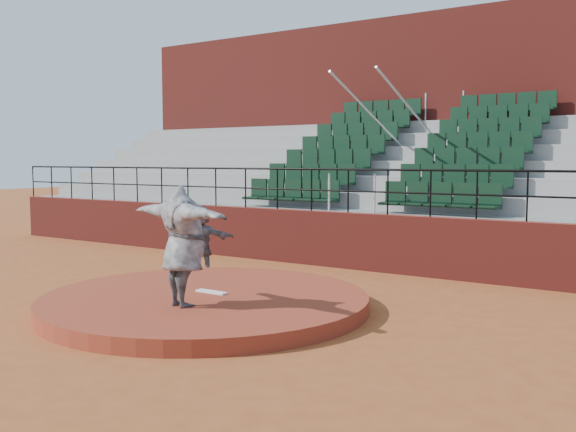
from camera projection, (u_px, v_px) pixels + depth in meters
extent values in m
plane|color=#9B4B23|center=(206.00, 309.00, 10.85)|extent=(90.00, 90.00, 0.00)
cylinder|color=maroon|center=(206.00, 302.00, 10.84)|extent=(5.50, 5.50, 0.25)
cube|color=white|center=(211.00, 292.00, 10.95)|extent=(0.60, 0.15, 0.03)
cube|color=maroon|center=(348.00, 240.00, 14.93)|extent=(24.00, 0.30, 1.30)
cylinder|color=black|center=(348.00, 169.00, 14.79)|extent=(24.00, 0.05, 0.05)
cylinder|color=black|center=(348.00, 191.00, 14.83)|extent=(24.00, 0.04, 0.04)
cylinder|color=black|center=(33.00, 182.00, 21.50)|extent=(0.04, 0.04, 1.00)
cylinder|color=black|center=(52.00, 182.00, 20.94)|extent=(0.04, 0.04, 1.00)
cylinder|color=black|center=(71.00, 183.00, 20.39)|extent=(0.04, 0.04, 1.00)
cylinder|color=black|center=(92.00, 183.00, 19.83)|extent=(0.04, 0.04, 1.00)
cylinder|color=black|center=(114.00, 184.00, 19.28)|extent=(0.04, 0.04, 1.00)
cylinder|color=black|center=(137.00, 185.00, 18.72)|extent=(0.04, 0.04, 1.00)
cylinder|color=black|center=(162.00, 185.00, 18.17)|extent=(0.04, 0.04, 1.00)
cylinder|color=black|center=(188.00, 186.00, 17.61)|extent=(0.04, 0.04, 1.00)
cylinder|color=black|center=(216.00, 187.00, 17.05)|extent=(0.04, 0.04, 1.00)
cylinder|color=black|center=(246.00, 188.00, 16.50)|extent=(0.04, 0.04, 1.00)
cylinder|color=black|center=(277.00, 189.00, 15.94)|extent=(0.04, 0.04, 1.00)
cylinder|color=black|center=(312.00, 190.00, 15.39)|extent=(0.04, 0.04, 1.00)
cylinder|color=black|center=(348.00, 191.00, 14.83)|extent=(0.04, 0.04, 1.00)
cylinder|color=black|center=(388.00, 192.00, 14.27)|extent=(0.04, 0.04, 1.00)
cylinder|color=black|center=(431.00, 194.00, 13.72)|extent=(0.04, 0.04, 1.00)
cylinder|color=black|center=(477.00, 195.00, 13.16)|extent=(0.04, 0.04, 1.00)
cylinder|color=black|center=(527.00, 196.00, 12.61)|extent=(0.04, 0.04, 1.00)
cube|color=gray|center=(359.00, 238.00, 15.41)|extent=(24.00, 0.85, 1.30)
cube|color=black|center=(291.00, 194.00, 16.42)|extent=(2.75, 0.48, 0.72)
cube|color=black|center=(439.00, 199.00, 14.23)|extent=(2.75, 0.48, 0.72)
cube|color=gray|center=(375.00, 227.00, 16.09)|extent=(24.00, 0.85, 1.70)
cube|color=black|center=(309.00, 177.00, 17.09)|extent=(2.75, 0.48, 0.72)
cube|color=black|center=(453.00, 180.00, 14.90)|extent=(2.75, 0.48, 0.72)
cube|color=gray|center=(390.00, 216.00, 16.78)|extent=(24.00, 0.85, 2.10)
cube|color=black|center=(325.00, 162.00, 17.76)|extent=(2.75, 0.48, 0.72)
cube|color=black|center=(465.00, 162.00, 15.56)|extent=(2.75, 0.48, 0.72)
cube|color=gray|center=(403.00, 207.00, 17.46)|extent=(24.00, 0.85, 2.50)
cube|color=black|center=(340.00, 148.00, 18.43)|extent=(2.75, 0.48, 0.72)
cube|color=black|center=(477.00, 146.00, 16.23)|extent=(2.75, 0.48, 0.72)
cube|color=gray|center=(415.00, 198.00, 18.15)|extent=(24.00, 0.85, 2.90)
cube|color=black|center=(354.00, 135.00, 19.10)|extent=(2.75, 0.48, 0.72)
cube|color=black|center=(487.00, 132.00, 16.90)|extent=(2.75, 0.48, 0.72)
cube|color=gray|center=(427.00, 190.00, 18.83)|extent=(24.00, 0.85, 3.30)
cube|color=black|center=(367.00, 123.00, 19.76)|extent=(2.75, 0.48, 0.72)
cube|color=black|center=(497.00, 118.00, 17.57)|extent=(2.75, 0.48, 0.72)
cube|color=gray|center=(438.00, 182.00, 19.52)|extent=(24.00, 0.85, 3.70)
cube|color=black|center=(380.00, 112.00, 20.43)|extent=(2.75, 0.48, 0.72)
cube|color=black|center=(506.00, 106.00, 18.24)|extent=(2.75, 0.48, 0.72)
cylinder|color=silver|center=(384.00, 128.00, 17.61)|extent=(0.06, 5.97, 2.46)
cylinder|color=silver|center=(425.00, 127.00, 16.94)|extent=(0.06, 5.97, 2.46)
cube|color=maroon|center=(460.00, 128.00, 20.96)|extent=(24.00, 3.00, 7.10)
imported|color=black|center=(183.00, 246.00, 9.88)|extent=(2.39, 1.11, 1.88)
imported|color=black|center=(201.00, 240.00, 14.10)|extent=(1.46, 1.13, 1.54)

